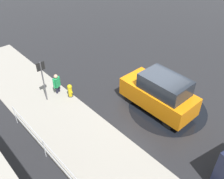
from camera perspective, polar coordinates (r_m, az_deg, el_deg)
The scene contains 8 objects.
ground_plane at distance 13.50m, azimuth 9.11°, elevation -3.67°, with size 60.00×60.00×0.00m, color black.
kerb_strip at distance 11.35m, azimuth -5.10°, elevation -12.86°, with size 24.00×3.20×0.04m, color gray.
moving_hatchback at distance 12.73m, azimuth 10.86°, elevation -0.80°, with size 3.90×1.71×2.06m.
fire_hydrant at distance 13.89m, azimuth -9.58°, elevation -0.28°, with size 0.42×0.31×0.80m.
pedestrian at distance 14.16m, azimuth -12.53°, elevation 1.51°, with size 0.36×0.53×1.22m.
metal_railing at distance 9.97m, azimuth -11.36°, elevation -16.77°, with size 8.29×0.04×1.05m.
sign_post at distance 13.25m, azimuth -15.61°, elevation 2.99°, with size 0.07×0.44×2.40m.
puddle_patch at distance 13.47m, azimuth 12.54°, elevation -4.25°, with size 4.08×4.08×0.01m, color black.
Camera 1 is at (-6.11, 8.39, 8.62)m, focal length 40.00 mm.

